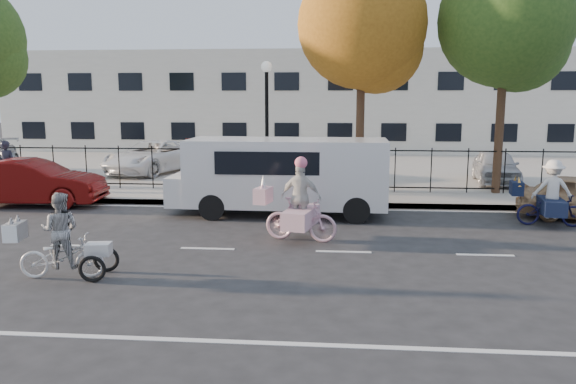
# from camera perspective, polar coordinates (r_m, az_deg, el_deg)

# --- Properties ---
(ground) EXTENTS (120.00, 120.00, 0.00)m
(ground) POSITION_cam_1_polar(r_m,az_deg,el_deg) (12.60, -8.19, -5.74)
(ground) COLOR #333334
(road_markings) EXTENTS (60.00, 9.52, 0.01)m
(road_markings) POSITION_cam_1_polar(r_m,az_deg,el_deg) (12.60, -8.19, -5.71)
(road_markings) COLOR silver
(road_markings) RESTS_ON ground
(curb) EXTENTS (60.00, 0.10, 0.15)m
(curb) POSITION_cam_1_polar(r_m,az_deg,el_deg) (17.41, -4.45, -1.15)
(curb) COLOR #A8A399
(curb) RESTS_ON ground
(sidewalk) EXTENTS (60.00, 2.20, 0.15)m
(sidewalk) POSITION_cam_1_polar(r_m,az_deg,el_deg) (18.43, -3.92, -0.55)
(sidewalk) COLOR #A8A399
(sidewalk) RESTS_ON ground
(parking_lot) EXTENTS (60.00, 15.60, 0.15)m
(parking_lot) POSITION_cam_1_polar(r_m,az_deg,el_deg) (27.17, -1.05, 2.73)
(parking_lot) COLOR #A8A399
(parking_lot) RESTS_ON ground
(iron_fence) EXTENTS (58.00, 0.06, 1.50)m
(iron_fence) POSITION_cam_1_polar(r_m,az_deg,el_deg) (19.38, -3.46, 2.42)
(iron_fence) COLOR black
(iron_fence) RESTS_ON sidewalk
(building) EXTENTS (34.00, 10.00, 6.00)m
(building) POSITION_cam_1_polar(r_m,az_deg,el_deg) (36.94, 0.56, 9.09)
(building) COLOR silver
(building) RESTS_ON ground
(lamppost) EXTENTS (0.36, 0.36, 4.33)m
(lamppost) POSITION_cam_1_polar(r_m,az_deg,el_deg) (18.77, -2.17, 8.97)
(lamppost) COLOR black
(lamppost) RESTS_ON sidewalk
(street_sign) EXTENTS (0.85, 0.06, 1.80)m
(street_sign) POSITION_cam_1_polar(r_m,az_deg,el_deg) (19.30, -9.10, 3.83)
(street_sign) COLOR black
(street_sign) RESTS_ON sidewalk
(zebra_trike) EXTENTS (1.88, 0.85, 1.61)m
(zebra_trike) POSITION_cam_1_polar(r_m,az_deg,el_deg) (11.18, -22.02, -5.03)
(zebra_trike) COLOR silver
(zebra_trike) RESTS_ON ground
(unicorn_bike) EXTENTS (2.01, 1.43, 1.98)m
(unicorn_bike) POSITION_cam_1_polar(r_m,az_deg,el_deg) (13.00, 1.17, -1.85)
(unicorn_bike) COLOR #D3A1B4
(unicorn_bike) RESTS_ON ground
(bull_bike) EXTENTS (1.90, 1.32, 1.74)m
(bull_bike) POSITION_cam_1_polar(r_m,az_deg,el_deg) (16.04, 25.11, -0.71)
(bull_bike) COLOR #101036
(bull_bike) RESTS_ON ground
(white_van) EXTENTS (6.10, 2.17, 2.16)m
(white_van) POSITION_cam_1_polar(r_m,az_deg,el_deg) (15.84, -0.50, 1.90)
(white_van) COLOR white
(white_van) RESTS_ON ground
(red_sedan) EXTENTS (4.47, 1.85, 1.44)m
(red_sedan) POSITION_cam_1_polar(r_m,az_deg,el_deg) (18.99, -24.64, 0.87)
(red_sedan) COLOR #580B0A
(red_sedan) RESTS_ON ground
(pedestrian) EXTENTS (0.65, 0.45, 1.72)m
(pedestrian) POSITION_cam_1_polar(r_m,az_deg,el_deg) (21.57, -26.66, 2.45)
(pedestrian) COLOR black
(pedestrian) RESTS_ON sidewalk
(lot_car_b) EXTENTS (3.67, 5.37, 1.36)m
(lot_car_b) POSITION_cam_1_polar(r_m,az_deg,el_deg) (24.49, -13.57, 3.50)
(lot_car_b) COLOR white
(lot_car_b) RESTS_ON parking_lot
(lot_car_c) EXTENTS (1.62, 3.95, 1.27)m
(lot_car_c) POSITION_cam_1_polar(r_m,az_deg,el_deg) (22.16, -2.52, 3.03)
(lot_car_c) COLOR #505358
(lot_car_c) RESTS_ON parking_lot
(lot_car_d) EXTENTS (1.88, 3.77, 1.23)m
(lot_car_d) POSITION_cam_1_polar(r_m,az_deg,el_deg) (22.34, 20.37, 2.44)
(lot_car_d) COLOR #AEB1B6
(lot_car_d) RESTS_ON parking_lot
(tree_mid) EXTENTS (4.28, 4.28, 7.84)m
(tree_mid) POSITION_cam_1_polar(r_m,az_deg,el_deg) (19.46, 7.96, 15.92)
(tree_mid) COLOR #442D1D
(tree_mid) RESTS_ON ground
(tree_east) EXTENTS (4.33, 4.33, 7.95)m
(tree_east) POSITION_cam_1_polar(r_m,az_deg,el_deg) (20.09, 21.61, 15.37)
(tree_east) COLOR #442D1D
(tree_east) RESTS_ON ground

